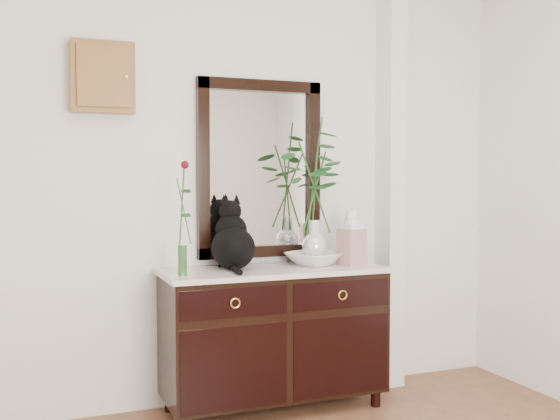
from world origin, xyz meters
name	(u,v)px	position (x,y,z in m)	size (l,w,h in m)	color
wall_back	(244,183)	(0.00, 1.98, 1.35)	(3.60, 0.04, 2.70)	white
pilaster	(390,183)	(1.00, 1.90, 1.35)	(0.12, 0.20, 2.70)	white
sideboard	(274,331)	(0.10, 1.73, 0.47)	(1.33, 0.52, 0.82)	black
wall_mirror	(260,169)	(0.10, 1.97, 1.44)	(0.80, 0.06, 1.10)	black
key_cabinet	(102,77)	(-0.85, 1.94, 1.95)	(0.35, 0.10, 0.40)	brown
cat	(233,234)	(-0.13, 1.79, 1.06)	(0.29, 0.36, 0.41)	black
lotus_bowl	(314,259)	(0.38, 1.76, 0.89)	(0.32, 0.32, 0.08)	white
vase_branches	(314,189)	(0.38, 1.76, 1.32)	(0.43, 0.43, 0.90)	silver
bud_vase_rose	(182,217)	(-0.47, 1.65, 1.17)	(0.08, 0.08, 0.64)	#2C5C29
ginger_jar	(352,236)	(0.59, 1.67, 1.03)	(0.13, 0.13, 0.35)	silver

